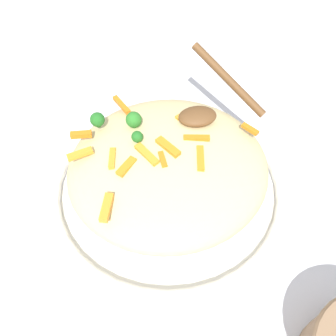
# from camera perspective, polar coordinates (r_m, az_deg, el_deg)

# --- Properties ---
(ground_plane) EXTENTS (2.40, 2.40, 0.00)m
(ground_plane) POSITION_cam_1_polar(r_m,az_deg,el_deg) (0.58, 0.00, -4.02)
(ground_plane) COLOR silver
(serving_bowl) EXTENTS (0.36, 0.36, 0.04)m
(serving_bowl) POSITION_cam_1_polar(r_m,az_deg,el_deg) (0.56, 0.00, -2.93)
(serving_bowl) COLOR white
(serving_bowl) RESTS_ON ground_plane
(pasta_mound) EXTENTS (0.29, 0.27, 0.08)m
(pasta_mound) POSITION_cam_1_polar(r_m,az_deg,el_deg) (0.52, 0.00, 0.17)
(pasta_mound) COLOR #DBC689
(pasta_mound) RESTS_ON serving_bowl
(carrot_piece_0) EXTENTS (0.02, 0.04, 0.01)m
(carrot_piece_0) POSITION_cam_1_polar(r_m,az_deg,el_deg) (0.48, 5.16, 1.52)
(carrot_piece_0) COLOR orange
(carrot_piece_0) RESTS_ON pasta_mound
(carrot_piece_1) EXTENTS (0.04, 0.02, 0.01)m
(carrot_piece_1) POSITION_cam_1_polar(r_m,az_deg,el_deg) (0.50, 4.55, 4.77)
(carrot_piece_1) COLOR orange
(carrot_piece_1) RESTS_ON pasta_mound
(carrot_piece_2) EXTENTS (0.03, 0.03, 0.01)m
(carrot_piece_2) POSITION_cam_1_polar(r_m,az_deg,el_deg) (0.47, -6.61, 0.24)
(carrot_piece_2) COLOR orange
(carrot_piece_2) RESTS_ON pasta_mound
(carrot_piece_3) EXTENTS (0.04, 0.02, 0.01)m
(carrot_piece_3) POSITION_cam_1_polar(r_m,az_deg,el_deg) (0.50, -13.79, 2.18)
(carrot_piece_3) COLOR orange
(carrot_piece_3) RESTS_ON pasta_mound
(carrot_piece_4) EXTENTS (0.03, 0.04, 0.01)m
(carrot_piece_4) POSITION_cam_1_polar(r_m,az_deg,el_deg) (0.48, -3.37, 2.15)
(carrot_piece_4) COLOR orange
(carrot_piece_4) RESTS_ON pasta_mound
(carrot_piece_5) EXTENTS (0.01, 0.03, 0.01)m
(carrot_piece_5) POSITION_cam_1_polar(r_m,az_deg,el_deg) (0.48, -0.86, 1.32)
(carrot_piece_5) COLOR orange
(carrot_piece_5) RESTS_ON pasta_mound
(carrot_piece_6) EXTENTS (0.03, 0.04, 0.01)m
(carrot_piece_6) POSITION_cam_1_polar(r_m,az_deg,el_deg) (0.49, 0.11, 3.41)
(carrot_piece_6) COLOR orange
(carrot_piece_6) RESTS_ON pasta_mound
(carrot_piece_7) EXTENTS (0.02, 0.04, 0.01)m
(carrot_piece_7) POSITION_cam_1_polar(r_m,az_deg,el_deg) (0.56, -7.38, 9.90)
(carrot_piece_7) COLOR orange
(carrot_piece_7) RESTS_ON pasta_mound
(carrot_piece_8) EXTENTS (0.02, 0.03, 0.01)m
(carrot_piece_8) POSITION_cam_1_polar(r_m,az_deg,el_deg) (0.53, 12.88, 6.04)
(carrot_piece_8) COLOR orange
(carrot_piece_8) RESTS_ON pasta_mound
(carrot_piece_9) EXTENTS (0.01, 0.03, 0.01)m
(carrot_piece_9) POSITION_cam_1_polar(r_m,az_deg,el_deg) (0.49, -8.82, 1.36)
(carrot_piece_9) COLOR orange
(carrot_piece_9) RESTS_ON pasta_mound
(carrot_piece_10) EXTENTS (0.02, 0.04, 0.01)m
(carrot_piece_10) POSITION_cam_1_polar(r_m,az_deg,el_deg) (0.44, -9.73, -6.19)
(carrot_piece_10) COLOR orange
(carrot_piece_10) RESTS_ON pasta_mound
(carrot_piece_11) EXTENTS (0.03, 0.02, 0.01)m
(carrot_piece_11) POSITION_cam_1_polar(r_m,az_deg,el_deg) (0.54, 2.67, 8.45)
(carrot_piece_11) COLOR orange
(carrot_piece_11) RESTS_ON pasta_mound
(carrot_piece_12) EXTENTS (0.03, 0.01, 0.01)m
(carrot_piece_12) POSITION_cam_1_polar(r_m,az_deg,el_deg) (0.52, -13.62, 5.18)
(carrot_piece_12) COLOR orange
(carrot_piece_12) RESTS_ON pasta_mound
(broccoli_floret_0) EXTENTS (0.02, 0.02, 0.03)m
(broccoli_floret_0) POSITION_cam_1_polar(r_m,az_deg,el_deg) (0.51, -5.46, 7.61)
(broccoli_floret_0) COLOR #296820
(broccoli_floret_0) RESTS_ON pasta_mound
(broccoli_floret_1) EXTENTS (0.02, 0.02, 0.02)m
(broccoli_floret_1) POSITION_cam_1_polar(r_m,az_deg,el_deg) (0.49, -4.91, 4.93)
(broccoli_floret_1) COLOR #205B1C
(broccoli_floret_1) RESTS_ON pasta_mound
(broccoli_floret_2) EXTENTS (0.02, 0.02, 0.02)m
(broccoli_floret_2) POSITION_cam_1_polar(r_m,az_deg,el_deg) (0.53, -11.13, 7.52)
(broccoli_floret_2) COLOR #205B1C
(broccoli_floret_2) RESTS_ON pasta_mound
(serving_spoon) EXTENTS (0.13, 0.12, 0.07)m
(serving_spoon) POSITION_cam_1_polar(r_m,az_deg,el_deg) (0.53, 6.39, 10.09)
(serving_spoon) COLOR brown
(serving_spoon) RESTS_ON pasta_mound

